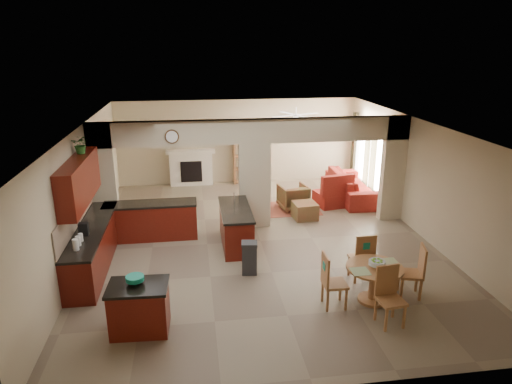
{
  "coord_description": "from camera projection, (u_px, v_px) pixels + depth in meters",
  "views": [
    {
      "loc": [
        -1.53,
        -9.99,
        4.59
      ],
      "look_at": [
        -0.06,
        0.3,
        1.16
      ],
      "focal_mm": 32.0,
      "sensor_mm": 36.0,
      "label": 1
    }
  ],
  "objects": [
    {
      "name": "floor",
      "position": [
        260.0,
        241.0,
        11.04
      ],
      "size": [
        10.0,
        10.0,
        0.0
      ],
      "primitive_type": "plane",
      "color": "#7A6C54",
      "rests_on": "ground"
    },
    {
      "name": "ceiling",
      "position": [
        261.0,
        126.0,
        10.16
      ],
      "size": [
        10.0,
        10.0,
        0.0
      ],
      "primitive_type": "plane",
      "rotation": [
        3.14,
        0.0,
        0.0
      ],
      "color": "white",
      "rests_on": "wall_back"
    },
    {
      "name": "wall_back",
      "position": [
        238.0,
        142.0,
        15.3
      ],
      "size": [
        8.0,
        0.0,
        8.0
      ],
      "primitive_type": "plane",
      "rotation": [
        1.57,
        0.0,
        0.0
      ],
      "color": "tan",
      "rests_on": "floor"
    },
    {
      "name": "wall_front",
      "position": [
        318.0,
        301.0,
        5.9
      ],
      "size": [
        8.0,
        0.0,
        8.0
      ],
      "primitive_type": "plane",
      "rotation": [
        -1.57,
        0.0,
        0.0
      ],
      "color": "tan",
      "rests_on": "floor"
    },
    {
      "name": "wall_left",
      "position": [
        82.0,
        194.0,
        10.06
      ],
      "size": [
        0.0,
        10.0,
        10.0
      ],
      "primitive_type": "plane",
      "rotation": [
        1.57,
        0.0,
        1.57
      ],
      "color": "tan",
      "rests_on": "floor"
    },
    {
      "name": "wall_right",
      "position": [
        422.0,
        179.0,
        11.14
      ],
      "size": [
        0.0,
        10.0,
        10.0
      ],
      "primitive_type": "plane",
      "rotation": [
        1.57,
        0.0,
        -1.57
      ],
      "color": "tan",
      "rests_on": "floor"
    },
    {
      "name": "partition_left_pier",
      "position": [
        103.0,
        180.0,
        11.04
      ],
      "size": [
        0.6,
        0.25,
        2.8
      ],
      "primitive_type": "cube",
      "color": "tan",
      "rests_on": "floor"
    },
    {
      "name": "partition_center_pier",
      "position": [
        255.0,
        185.0,
        11.63
      ],
      "size": [
        0.8,
        0.25,
        2.2
      ],
      "primitive_type": "cube",
      "color": "tan",
      "rests_on": "floor"
    },
    {
      "name": "partition_right_pier",
      "position": [
        393.0,
        169.0,
        12.04
      ],
      "size": [
        0.6,
        0.25,
        2.8
      ],
      "primitive_type": "cube",
      "color": "tan",
      "rests_on": "floor"
    },
    {
      "name": "partition_header",
      "position": [
        254.0,
        131.0,
        11.2
      ],
      "size": [
        8.0,
        0.25,
        0.6
      ],
      "primitive_type": "cube",
      "color": "tan",
      "rests_on": "partition_center_pier"
    },
    {
      "name": "kitchen_counter",
      "position": [
        118.0,
        235.0,
        10.22
      ],
      "size": [
        2.52,
        3.29,
        1.48
      ],
      "color": "#491008",
      "rests_on": "floor"
    },
    {
      "name": "upper_cabinets",
      "position": [
        79.0,
        181.0,
        9.17
      ],
      "size": [
        0.35,
        2.4,
        0.9
      ],
      "primitive_type": "cube",
      "color": "#491008",
      "rests_on": "wall_left"
    },
    {
      "name": "peninsula",
      "position": [
        236.0,
        227.0,
        10.71
      ],
      "size": [
        0.7,
        1.85,
        0.91
      ],
      "color": "#491008",
      "rests_on": "floor"
    },
    {
      "name": "wall_clock",
      "position": [
        172.0,
        137.0,
        10.8
      ],
      "size": [
        0.34,
        0.03,
        0.34
      ],
      "primitive_type": "cylinder",
      "rotation": [
        1.57,
        0.0,
        0.0
      ],
      "color": "#53351B",
      "rests_on": "partition_header"
    },
    {
      "name": "rug",
      "position": [
        290.0,
        209.0,
        13.17
      ],
      "size": [
        1.6,
        1.3,
        0.01
      ],
      "primitive_type": "cube",
      "color": "#9B4A38",
      "rests_on": "floor"
    },
    {
      "name": "fireplace",
      "position": [
        191.0,
        167.0,
        15.17
      ],
      "size": [
        1.6,
        0.35,
        1.2
      ],
      "color": "silver",
      "rests_on": "floor"
    },
    {
      "name": "shelving_unit",
      "position": [
        249.0,
        157.0,
        15.34
      ],
      "size": [
        1.0,
        0.32,
        1.8
      ],
      "primitive_type": "cube",
      "color": "#985734",
      "rests_on": "floor"
    },
    {
      "name": "window_a",
      "position": [
        382.0,
        163.0,
        13.36
      ],
      "size": [
        0.02,
        0.9,
        1.9
      ],
      "primitive_type": "cube",
      "color": "white",
      "rests_on": "wall_right"
    },
    {
      "name": "window_b",
      "position": [
        362.0,
        150.0,
        14.96
      ],
      "size": [
        0.02,
        0.9,
        1.9
      ],
      "primitive_type": "cube",
      "color": "white",
      "rests_on": "wall_right"
    },
    {
      "name": "glazed_door",
      "position": [
        371.0,
        161.0,
        14.2
      ],
      "size": [
        0.02,
        0.7,
        2.1
      ],
      "primitive_type": "cube",
      "color": "white",
      "rests_on": "wall_right"
    },
    {
      "name": "drape_a_left",
      "position": [
        390.0,
        169.0,
        12.79
      ],
      "size": [
        0.1,
        0.28,
        2.3
      ],
      "primitive_type": "cube",
      "color": "#41231A",
      "rests_on": "wall_right"
    },
    {
      "name": "drape_a_right",
      "position": [
        373.0,
        158.0,
        13.92
      ],
      "size": [
        0.1,
        0.28,
        2.3
      ],
      "primitive_type": "cube",
      "color": "#41231A",
      "rests_on": "wall_right"
    },
    {
      "name": "drape_b_left",
      "position": [
        367.0,
        155.0,
        14.39
      ],
      "size": [
        0.1,
        0.28,
        2.3
      ],
      "primitive_type": "cube",
      "color": "#41231A",
      "rests_on": "wall_right"
    },
    {
      "name": "drape_b_right",
      "position": [
        354.0,
        146.0,
        15.51
      ],
      "size": [
        0.1,
        0.28,
        2.3
      ],
      "primitive_type": "cube",
      "color": "#41231A",
      "rests_on": "wall_right"
    },
    {
      "name": "ceiling_fan",
      "position": [
        296.0,
        115.0,
        13.26
      ],
      "size": [
        1.0,
        1.0,
        0.1
      ],
      "primitive_type": "cylinder",
      "color": "white",
      "rests_on": "ceiling"
    },
    {
      "name": "kitchen_island",
      "position": [
        140.0,
        308.0,
        7.5
      ],
      "size": [
        1.0,
        0.74,
        0.84
      ],
      "rotation": [
        0.0,
        0.0,
        -0.05
      ],
      "color": "#491008",
      "rests_on": "floor"
    },
    {
      "name": "teal_bowl",
      "position": [
        135.0,
        280.0,
        7.4
      ],
      "size": [
        0.3,
        0.3,
        0.14
      ],
      "primitive_type": "cylinder",
      "color": "#159073",
      "rests_on": "kitchen_island"
    },
    {
      "name": "trash_can",
      "position": [
        249.0,
        259.0,
        9.41
      ],
      "size": [
        0.33,
        0.29,
        0.64
      ],
      "primitive_type": "cube",
      "rotation": [
        0.0,
        0.0,
        -0.12
      ],
      "color": "#292A2C",
      "rests_on": "floor"
    },
    {
      "name": "dining_table",
      "position": [
        374.0,
        278.0,
        8.34
      ],
      "size": [
        1.04,
        1.04,
        0.71
      ],
      "color": "#985734",
      "rests_on": "floor"
    },
    {
      "name": "fruit_bowl",
      "position": [
        377.0,
        264.0,
        8.21
      ],
      "size": [
        0.3,
        0.3,
        0.16
      ],
      "primitive_type": "cylinder",
      "color": "#68AF25",
      "rests_on": "dining_table"
    },
    {
      "name": "sofa",
      "position": [
        353.0,
        186.0,
        13.99
      ],
      "size": [
        2.69,
        1.12,
        0.78
      ],
      "primitive_type": "imported",
      "rotation": [
        0.0,
        0.0,
        1.54
      ],
      "color": "maroon",
      "rests_on": "floor"
    },
    {
      "name": "chaise",
      "position": [
        333.0,
        198.0,
        13.44
      ],
      "size": [
        1.14,
        0.99,
        0.4
      ],
      "primitive_type": "cube",
      "rotation": [
        0.0,
        0.0,
        0.19
      ],
      "color": "maroon",
      "rests_on": "floor"
    },
    {
      "name": "armchair",
      "position": [
        293.0,
        197.0,
        13.08
      ],
      "size": [
        0.87,
        0.89,
        0.71
      ],
      "primitive_type": "imported",
      "rotation": [
        0.0,
        0.0,
        3.3
      ],
      "color": "maroon",
      "rests_on": "floor"
    },
    {
      "name": "ottoman",
      "position": [
        305.0,
        211.0,
        12.4
      ],
      "size": [
        0.66,
        0.66,
        0.44
      ],
      "primitive_type": "cube",
      "rotation": [
        0.0,
        0.0,
        0.09
      ],
      "color": "maroon",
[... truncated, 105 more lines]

